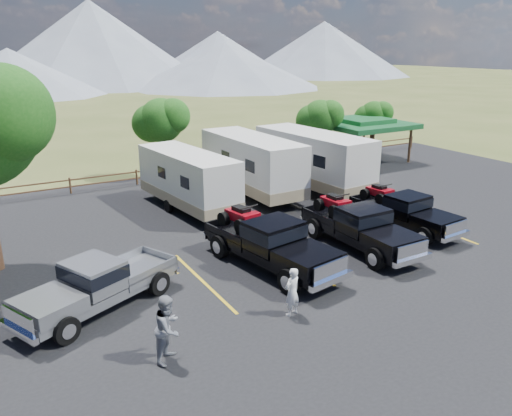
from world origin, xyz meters
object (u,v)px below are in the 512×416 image
rig_center (358,225)px  rig_left (269,242)px  trailer_right (313,161)px  rig_right (403,210)px  trailer_center (252,165)px  pickup_silver (98,283)px  pavilion (363,124)px  person_a (292,292)px  trailer_left (188,180)px  person_b (168,328)px

rig_center → rig_left: bearing=176.7°
trailer_right → rig_right: bearing=-95.8°
rig_left → trailer_center: (4.27, 8.92, 0.75)m
pickup_silver → trailer_right: bearing=94.2°
pavilion → pickup_silver: (-22.75, -13.11, -1.85)m
rig_right → trailer_center: bearing=107.6°
pavilion → rig_center: bearing=-131.6°
pavilion → person_a: bearing=-136.4°
trailer_center → pickup_silver: size_ratio=1.64×
rig_right → person_a: rig_right is taller
pavilion → pickup_silver: size_ratio=1.03×
rig_left → trailer_left: trailer_left is taller
trailer_right → pickup_silver: size_ratio=1.68×
rig_right → person_b: 14.00m
trailer_center → pickup_silver: (-10.85, -8.97, -0.89)m
trailer_right → person_b: 17.91m
rig_right → rig_left: bearing=179.0°
rig_left → rig_center: size_ratio=1.10×
rig_right → pickup_silver: 14.30m
trailer_left → trailer_center: size_ratio=0.91×
rig_left → pickup_silver: bearing=170.7°
person_a → person_b: bearing=-9.5°
pickup_silver → trailer_left: bearing=116.6°
person_b → trailer_center: bearing=8.5°
rig_left → pavilion: bearing=29.3°
trailer_center → trailer_left: bearing=-171.7°
trailer_center → trailer_right: 3.72m
rig_right → trailer_left: bearing=130.1°
rig_center → rig_right: (3.36, 0.71, -0.07)m
pavilion → trailer_left: 16.86m
trailer_left → trailer_right: bearing=-8.6°
person_a → person_b: (-4.28, -0.31, 0.16)m
rig_right → trailer_left: trailer_left is taller
trailer_right → person_a: size_ratio=6.15×
person_b → rig_left: bearing=-9.1°
rig_center → trailer_right: 8.92m
rig_left → rig_right: size_ratio=1.15×
rig_center → pickup_silver: bearing=178.7°
rig_left → person_a: (-1.32, -3.58, -0.22)m
trailer_center → person_b: (-9.86, -12.81, -0.81)m
trailer_center → person_a: bearing=-115.1°
person_b → trailer_right: bearing=-2.6°
pickup_silver → rig_right: bearing=67.4°
rig_left → rig_center: bearing=-12.7°
pavilion → trailer_center: (-11.90, -4.14, -0.96)m
rig_right → pickup_silver: size_ratio=0.97×
pavilion → trailer_right: 9.82m
pavilion → rig_right: size_ratio=1.06×
pavilion → trailer_center: trailer_center is taller
rig_center → trailer_center: 9.19m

